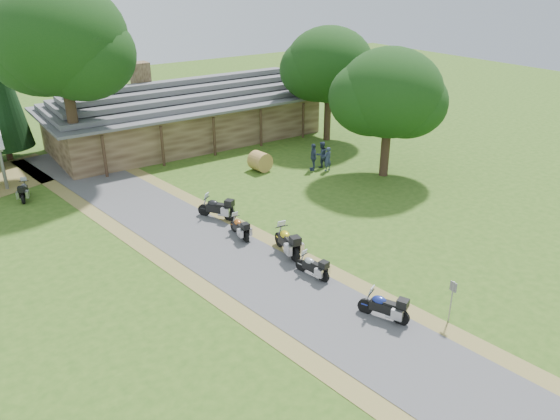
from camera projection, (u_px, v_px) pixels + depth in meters
ground at (314, 307)px, 22.11m from camera, size 120.00×120.00×0.00m
driveway at (252, 269)px, 24.86m from camera, size 51.95×51.95×0.00m
lodge at (186, 110)px, 42.25m from camera, size 21.40×9.40×4.90m
motorcycle_row_a at (384, 305)px, 21.12m from camera, size 1.33×1.95×1.28m
motorcycle_row_b at (312, 265)px, 24.07m from camera, size 0.87×1.73×1.13m
motorcycle_row_c at (287, 240)px, 25.92m from camera, size 1.02×2.22×1.46m
motorcycle_row_d at (239, 226)px, 27.62m from camera, size 0.69×1.75×1.17m
motorcycle_row_e at (217, 207)px, 29.62m from camera, size 1.65×2.04×1.38m
motorcycle_carport_b at (24, 190)px, 32.11m from camera, size 1.09×1.83×1.19m
person_a at (328, 157)px, 36.46m from camera, size 0.59×0.46×1.94m
person_b at (322, 152)px, 37.13m from camera, size 0.60×0.43×2.10m
person_c at (313, 155)px, 36.54m from camera, size 0.72×0.76×2.17m
hay_bale at (260, 161)px, 36.62m from camera, size 1.43×1.33×1.30m
sign_post at (451, 302)px, 20.83m from camera, size 0.33×0.05×1.81m
oak_lodge_left at (64, 67)px, 33.24m from camera, size 8.04×8.04×14.03m
oak_lodge_right at (329, 80)px, 41.58m from camera, size 6.69×6.69×9.44m
oak_driveway at (389, 109)px, 34.29m from camera, size 6.57×6.57×8.80m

